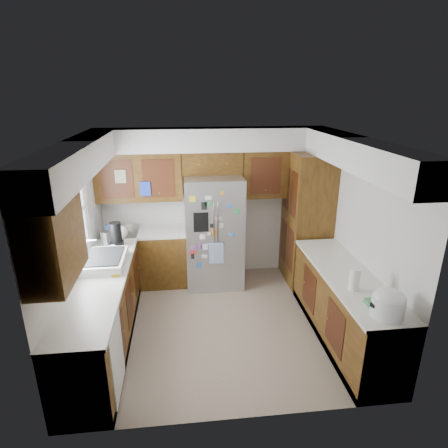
% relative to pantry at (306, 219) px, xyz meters
% --- Properties ---
extents(floor, '(3.60, 3.60, 0.00)m').
position_rel_pantry_xyz_m(floor, '(-1.50, -1.15, -1.07)').
color(floor, gray).
rests_on(floor, ground).
extents(room_shell, '(3.64, 3.24, 2.52)m').
position_rel_pantry_xyz_m(room_shell, '(-1.61, -0.79, 0.75)').
color(room_shell, beige).
rests_on(room_shell, ground).
extents(left_counter_run, '(1.36, 3.20, 0.92)m').
position_rel_pantry_xyz_m(left_counter_run, '(-2.86, -1.12, -0.65)').
color(left_counter_run, '#3E230C').
rests_on(left_counter_run, ground).
extents(right_counter_run, '(0.63, 2.25, 0.92)m').
position_rel_pantry_xyz_m(right_counter_run, '(0.00, -1.62, -0.65)').
color(right_counter_run, '#3E230C').
rests_on(right_counter_run, ground).
extents(pantry, '(0.60, 0.90, 2.15)m').
position_rel_pantry_xyz_m(pantry, '(0.00, 0.00, 0.00)').
color(pantry, '#3E230C').
rests_on(pantry, ground).
extents(fridge, '(0.90, 0.79, 1.80)m').
position_rel_pantry_xyz_m(fridge, '(-1.50, 0.05, -0.17)').
color(fridge, '#A7A7AC').
rests_on(fridge, ground).
extents(bridge_cabinet, '(0.96, 0.34, 0.35)m').
position_rel_pantry_xyz_m(bridge_cabinet, '(-1.50, 0.28, 0.90)').
color(bridge_cabinet, '#3E230C').
rests_on(bridge_cabinet, fridge).
extents(fridge_top_items, '(0.59, 0.27, 0.27)m').
position_rel_pantry_xyz_m(fridge_top_items, '(-1.58, 0.30, 1.20)').
color(fridge_top_items, '#2132CB').
rests_on(fridge_top_items, bridge_cabinet).
extents(sink_assembly, '(0.52, 0.70, 0.37)m').
position_rel_pantry_xyz_m(sink_assembly, '(-3.00, -1.05, -0.09)').
color(sink_assembly, white).
rests_on(sink_assembly, left_counter_run).
extents(left_counter_clutter, '(0.39, 0.83, 0.38)m').
position_rel_pantry_xyz_m(left_counter_clutter, '(-2.96, -0.29, -0.02)').
color(left_counter_clutter, black).
rests_on(left_counter_clutter, left_counter_run).
extents(rice_cooker, '(0.33, 0.32, 0.28)m').
position_rel_pantry_xyz_m(rice_cooker, '(-0.00, -2.53, -0.01)').
color(rice_cooker, white).
rests_on(rice_cooker, right_counter_run).
extents(paper_towel, '(0.12, 0.12, 0.26)m').
position_rel_pantry_xyz_m(paper_towel, '(-0.10, -2.00, -0.03)').
color(paper_towel, white).
rests_on(paper_towel, right_counter_run).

